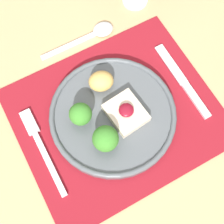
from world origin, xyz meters
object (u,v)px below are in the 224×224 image
(spoon, at_px, (94,34))
(knife, at_px, (186,85))
(fork, at_px, (40,145))
(dinner_plate, at_px, (111,113))

(spoon, bearing_deg, knife, -64.79)
(fork, bearing_deg, dinner_plate, -3.52)
(fork, relative_size, spoon, 1.09)
(knife, bearing_deg, dinner_plate, 173.37)
(spoon, bearing_deg, fork, -142.52)
(knife, xyz_separation_m, spoon, (-0.12, 0.22, -0.00))
(fork, height_order, spoon, spoon)
(fork, distance_m, spoon, 0.29)
(dinner_plate, relative_size, fork, 1.33)
(knife, bearing_deg, fork, 173.64)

